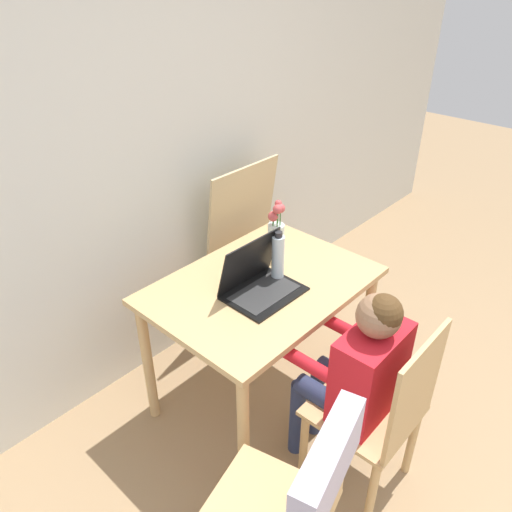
# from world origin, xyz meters

# --- Properties ---
(wall_back) EXTENTS (6.40, 0.05, 2.50)m
(wall_back) POSITION_xyz_m (0.00, 2.23, 1.25)
(wall_back) COLOR silver
(wall_back) RESTS_ON ground_plane
(dining_table) EXTENTS (1.03, 0.74, 0.73)m
(dining_table) POSITION_xyz_m (0.23, 1.54, 0.63)
(dining_table) COLOR tan
(dining_table) RESTS_ON ground_plane
(chair_occupied) EXTENTS (0.40, 0.40, 0.89)m
(chair_occupied) POSITION_xyz_m (0.17, 0.84, 0.45)
(chair_occupied) COLOR tan
(chair_occupied) RESTS_ON ground_plane
(chair_spare) EXTENTS (0.49, 0.51, 0.90)m
(chair_spare) POSITION_xyz_m (-0.41, 0.80, 0.60)
(chair_spare) COLOR tan
(chair_spare) RESTS_ON ground_plane
(person_seated) EXTENTS (0.34, 0.42, 1.00)m
(person_seated) POSITION_xyz_m (0.17, 0.96, 0.62)
(person_seated) COLOR red
(person_seated) RESTS_ON ground_plane
(laptop) EXTENTS (0.34, 0.26, 0.25)m
(laptop) POSITION_xyz_m (0.17, 1.51, 0.79)
(laptop) COLOR black
(laptop) RESTS_ON dining_table
(flower_vase) EXTENTS (0.08, 0.08, 0.30)m
(flower_vase) POSITION_xyz_m (0.45, 1.64, 0.86)
(flower_vase) COLOR silver
(flower_vase) RESTS_ON dining_table
(water_bottle) EXTENTS (0.06, 0.06, 0.24)m
(water_bottle) POSITION_xyz_m (0.31, 1.51, 0.85)
(water_bottle) COLOR silver
(water_bottle) RESTS_ON dining_table
(cardboard_panel) EXTENTS (0.51, 0.16, 1.06)m
(cardboard_panel) POSITION_xyz_m (0.64, 2.09, 0.53)
(cardboard_panel) COLOR tan
(cardboard_panel) RESTS_ON ground_plane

